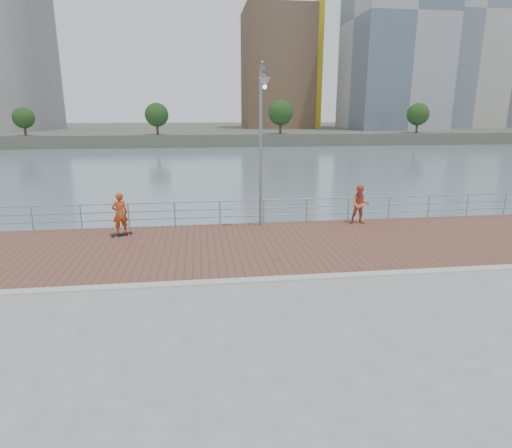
{
  "coord_description": "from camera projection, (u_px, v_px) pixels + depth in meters",
  "views": [
    {
      "loc": [
        -1.88,
        -12.27,
        5.12
      ],
      "look_at": [
        0.0,
        2.0,
        1.3
      ],
      "focal_mm": 30.0,
      "sensor_mm": 36.0,
      "label": 1
    }
  ],
  "objects": [
    {
      "name": "street_lamp",
      "position": [
        262.0,
        119.0,
        17.94
      ],
      "size": [
        0.49,
        1.43,
        6.76
      ],
      "color": "gray",
      "rests_on": "brick_lane"
    },
    {
      "name": "skateboarder",
      "position": [
        120.0,
        213.0,
        17.78
      ],
      "size": [
        0.75,
        0.64,
        1.76
      ],
      "primitive_type": "imported",
      "rotation": [
        0.0,
        0.0,
        3.54
      ],
      "color": "#BE4219",
      "rests_on": "skateboard"
    },
    {
      "name": "skyline",
      "position": [
        316.0,
        38.0,
        111.0
      ],
      "size": [
        233.0,
        41.0,
        59.99
      ],
      "color": "#ADA38E",
      "rests_on": "far_shore"
    },
    {
      "name": "seawall",
      "position": [
        301.0,
        419.0,
        8.77
      ],
      "size": [
        40.0,
        24.0,
        2.0
      ],
      "primitive_type": "cube",
      "color": "gray",
      "rests_on": "ground"
    },
    {
      "name": "brick_lane",
      "position": [
        251.0,
        245.0,
        16.76
      ],
      "size": [
        40.0,
        6.8,
        0.02
      ],
      "primitive_type": "cube",
      "color": "brown",
      "rests_on": "seawall"
    },
    {
      "name": "bystander",
      "position": [
        360.0,
        205.0,
        19.77
      ],
      "size": [
        1.01,
        0.87,
        1.8
      ],
      "primitive_type": "imported",
      "rotation": [
        0.0,
        0.0,
        -0.24
      ],
      "color": "#D55C3E",
      "rests_on": "brick_lane"
    },
    {
      "name": "water",
      "position": [
        264.0,
        338.0,
        13.82
      ],
      "size": [
        400.0,
        400.0,
        0.0
      ],
      "primitive_type": "plane",
      "color": "slate",
      "rests_on": "ground"
    },
    {
      "name": "far_shore",
      "position": [
        205.0,
        131.0,
        130.89
      ],
      "size": [
        320.0,
        95.0,
        2.5
      ],
      "primitive_type": "cube",
      "color": "#4C5142",
      "rests_on": "ground"
    },
    {
      "name": "shoreline_trees",
      "position": [
        265.0,
        115.0,
        87.48
      ],
      "size": [
        144.17,
        5.12,
        6.83
      ],
      "color": "#473323",
      "rests_on": "far_shore"
    },
    {
      "name": "curb",
      "position": [
        264.0,
        280.0,
        13.3
      ],
      "size": [
        40.0,
        0.4,
        0.06
      ],
      "primitive_type": "cube",
      "color": "#B7B5AD",
      "rests_on": "seawall"
    },
    {
      "name": "guardrail",
      "position": [
        242.0,
        209.0,
        19.84
      ],
      "size": [
        39.06,
        0.06,
        1.13
      ],
      "color": "#8C9EA8",
      "rests_on": "brick_lane"
    },
    {
      "name": "skateboard",
      "position": [
        122.0,
        234.0,
        18.01
      ],
      "size": [
        0.89,
        0.55,
        0.1
      ],
      "rotation": [
        0.0,
        0.0,
        0.4
      ],
      "color": "black",
      "rests_on": "brick_lane"
    }
  ]
}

